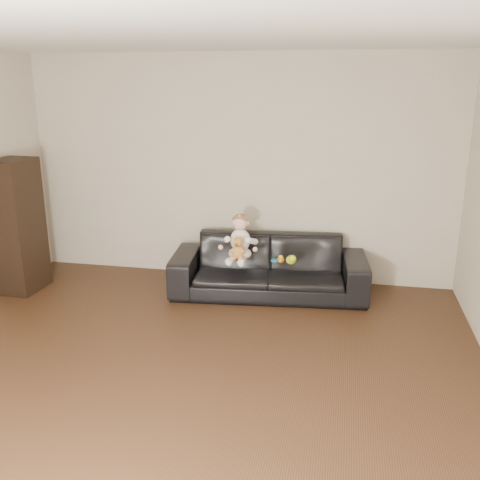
% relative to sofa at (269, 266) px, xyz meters
% --- Properties ---
extents(floor, '(5.50, 5.50, 0.00)m').
position_rel_sofa_xyz_m(floor, '(-0.45, -2.25, -0.31)').
color(floor, '#3D2515').
rests_on(floor, ground).
extents(ceiling, '(5.50, 5.50, 0.00)m').
position_rel_sofa_xyz_m(ceiling, '(-0.45, -2.25, 2.29)').
color(ceiling, '#BAB09C').
rests_on(ceiling, ground).
extents(wall_back, '(5.00, 0.00, 5.00)m').
position_rel_sofa_xyz_m(wall_back, '(-0.45, 0.50, 0.99)').
color(wall_back, '#BAB09C').
rests_on(wall_back, ground).
extents(sofa, '(2.20, 1.03, 0.62)m').
position_rel_sofa_xyz_m(sofa, '(0.00, 0.00, 0.00)').
color(sofa, black).
rests_on(sofa, floor).
extents(cabinet, '(0.39, 0.53, 1.48)m').
position_rel_sofa_xyz_m(cabinet, '(-2.74, -0.43, 0.43)').
color(cabinet, black).
rests_on(cabinet, floor).
extents(shelf_item, '(0.19, 0.26, 0.28)m').
position_rel_sofa_xyz_m(shelf_item, '(-2.72, -0.43, 0.77)').
color(shelf_item, silver).
rests_on(shelf_item, cabinet).
extents(baby, '(0.34, 0.43, 0.51)m').
position_rel_sofa_xyz_m(baby, '(-0.31, -0.12, 0.32)').
color(baby, '#F5CFD8').
rests_on(baby, sofa).
extents(teddy_bear, '(0.15, 0.15, 0.24)m').
position_rel_sofa_xyz_m(teddy_bear, '(-0.30, -0.27, 0.27)').
color(teddy_bear, '#C38437').
rests_on(teddy_bear, sofa).
extents(toy_green, '(0.13, 0.15, 0.09)m').
position_rel_sofa_xyz_m(toy_green, '(0.26, -0.15, 0.14)').
color(toy_green, '#BCDF1A').
rests_on(toy_green, sofa).
extents(toy_rattle, '(0.09, 0.09, 0.08)m').
position_rel_sofa_xyz_m(toy_rattle, '(0.15, -0.15, 0.14)').
color(toy_rattle, '#CD6718').
rests_on(toy_rattle, sofa).
extents(toy_blue_disc, '(0.11, 0.11, 0.01)m').
position_rel_sofa_xyz_m(toy_blue_disc, '(0.08, -0.09, 0.10)').
color(toy_blue_disc, '#1892C5').
rests_on(toy_blue_disc, sofa).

